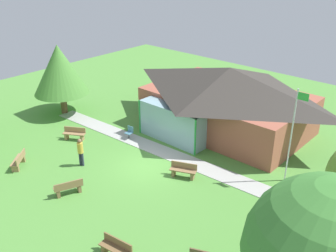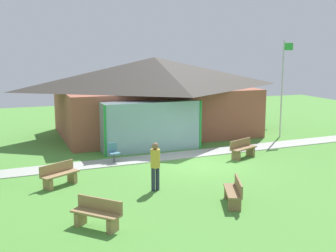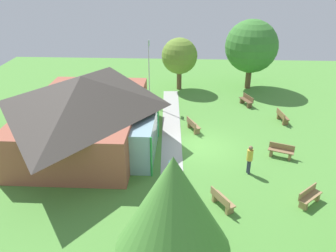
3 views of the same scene
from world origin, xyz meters
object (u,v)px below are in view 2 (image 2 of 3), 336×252
bench_mid_left (59,175)px  patio_chair_west (114,153)px  bench_front_left (97,214)px  bench_front_center (234,193)px  pavilion (154,95)px  bench_rear_near_path (243,149)px  visitor_strolling_lawn (155,163)px  flagpole (283,84)px

bench_mid_left → patio_chair_west: 3.68m
bench_front_left → bench_front_center: same height
bench_front_center → pavilion: bearing=14.8°
bench_front_left → bench_mid_left: bearing=-35.9°
bench_front_left → bench_rear_near_path: bearing=-97.4°
bench_mid_left → visitor_strolling_lawn: size_ratio=0.87×
pavilion → patio_chair_west: size_ratio=13.61×
patio_chair_west → bench_front_center: bearing=101.8°
bench_rear_near_path → bench_mid_left: bearing=-14.8°
pavilion → patio_chair_west: bearing=-124.4°
bench_rear_near_path → patio_chair_west: size_ratio=1.80×
pavilion → bench_rear_near_path: pavilion is taller
pavilion → visitor_strolling_lawn: size_ratio=6.73×
bench_front_left → visitor_strolling_lawn: (2.61, 2.54, 0.62)m
pavilion → bench_front_left: bearing=-115.7°
bench_front_center → bench_rear_near_path: bearing=-10.9°
pavilion → bench_front_left: 13.96m
pavilion → bench_mid_left: 10.62m
bench_rear_near_path → visitor_strolling_lawn: 6.14m
bench_front_center → flagpole: bearing=-20.1°
bench_mid_left → bench_front_left: (0.51, -4.30, 0.00)m
patio_chair_west → visitor_strolling_lawn: size_ratio=0.49×
bench_front_left → pavilion: bearing=-68.4°
visitor_strolling_lawn → bench_rear_near_path: bearing=-163.4°
flagpole → bench_rear_near_path: 6.22m
bench_front_left → bench_front_center: 4.53m
flagpole → visitor_strolling_lawn: bearing=-146.3°
bench_mid_left → patio_chair_west: size_ratio=1.76×
bench_rear_near_path → visitor_strolling_lawn: (-5.30, -3.04, 0.62)m
pavilion → bench_front_center: bearing=-96.9°
flagpole → patio_chair_west: flagpole is taller
bench_mid_left → visitor_strolling_lawn: bearing=119.7°
bench_rear_near_path → visitor_strolling_lawn: visitor_strolling_lawn is taller
patio_chair_west → bench_mid_left: bearing=35.6°
pavilion → bench_front_left: pavilion is taller
bench_mid_left → patio_chair_west: bearing=-167.3°
bench_mid_left → bench_front_left: bearing=65.7°
flagpole → bench_mid_left: 13.98m
patio_chair_west → flagpole: bearing=-175.8°
bench_front_left → patio_chair_west: (2.15, 6.84, 0.01)m
flagpole → bench_front_left: flagpole is taller
bench_rear_near_path → bench_front_center: same height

